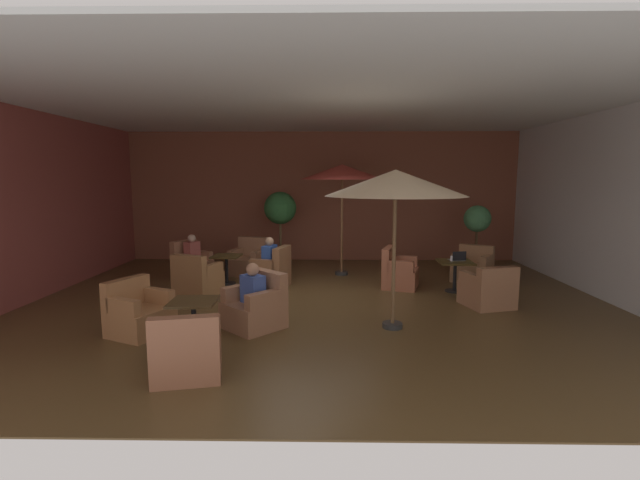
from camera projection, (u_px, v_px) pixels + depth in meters
The scene contains 27 objects.
ground_plane at pixel (320, 302), 8.71m from camera, with size 11.21×9.29×0.02m, color brown.
wall_back_brick at pixel (322, 197), 13.02m from camera, with size 11.21×0.08×3.67m, color brown.
wall_left_accent at pixel (26, 206), 8.55m from camera, with size 0.08×9.29×3.67m, color #96443E.
wall_right_plain at pixel (620, 207), 8.36m from camera, with size 0.08×9.29×3.67m, color silver.
ceiling_slab at pixel (320, 104), 8.21m from camera, with size 11.21×9.29×0.06m, color silver.
cafe_table_front_left at pixel (455, 268), 9.44m from camera, with size 0.70×0.70×0.65m.
armchair_front_left_north at pixel (399, 273), 9.83m from camera, with size 0.91×0.98×0.88m.
armchair_front_left_east at pixel (488, 291), 8.34m from camera, with size 0.95×0.96×0.79m.
armchair_front_left_south at pixel (473, 268), 10.40m from camera, with size 1.05×1.03×0.82m.
cafe_table_front_right at pixel (226, 264), 10.15m from camera, with size 0.65×0.65×0.65m.
armchair_front_right_north at pixel (272, 272), 9.86m from camera, with size 0.90×0.89×0.90m.
armchair_front_right_east at pixel (249, 261), 11.20m from camera, with size 0.99×0.99×0.90m.
armchair_front_right_south at pixel (191, 265), 10.70m from camera, with size 0.97×0.97×0.90m.
armchair_front_right_west at pixel (197, 280), 9.16m from camera, with size 0.97×0.99×0.86m.
cafe_table_mid_center at pixel (194, 314), 6.40m from camera, with size 0.66×0.66×0.65m.
armchair_mid_center_north at pixel (187, 352), 5.37m from camera, with size 0.92×0.88×0.82m.
armchair_mid_center_east at pixel (256, 307), 7.19m from camera, with size 1.12×1.12×0.88m.
armchair_mid_center_south at pixel (139, 314), 6.89m from camera, with size 1.00×1.04×0.84m.
patio_umbrella_tall_red at pixel (342, 173), 10.84m from camera, with size 2.03×2.03×2.69m.
patio_umbrella_center_beige at pixel (396, 184), 6.89m from camera, with size 2.18×2.18×2.49m.
potted_tree_left_corner at pixel (477, 224), 11.34m from camera, with size 0.67×0.67×1.69m.
potted_tree_mid_left at pixel (280, 214), 11.87m from camera, with size 0.85×0.85×2.02m.
patron_blue_shirt at pixel (192, 249), 10.63m from camera, with size 0.35×0.40×0.63m.
patron_by_window at pixel (270, 255), 9.82m from camera, with size 0.31×0.44×0.68m.
patron_with_friend at pixel (253, 286), 7.10m from camera, with size 0.43×0.43×0.64m.
iced_drink_cup at pixel (452, 258), 9.42m from camera, with size 0.08×0.08×0.11m, color white.
open_laptop at pixel (458, 258), 9.48m from camera, with size 0.35×0.29×0.20m.
Camera 1 is at (0.15, -8.46, 2.36)m, focal length 25.37 mm.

